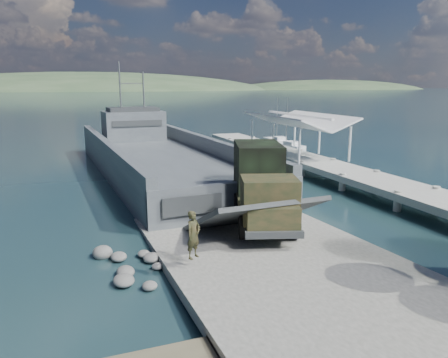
% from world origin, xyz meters
% --- Properties ---
extents(ground, '(1400.00, 1400.00, 0.00)m').
position_xyz_m(ground, '(0.00, 0.00, 0.00)').
color(ground, '#1B3C42').
rests_on(ground, ground).
extents(boat_ramp, '(10.00, 18.00, 0.50)m').
position_xyz_m(boat_ramp, '(0.00, -1.00, 0.25)').
color(boat_ramp, slate).
rests_on(boat_ramp, ground).
extents(shoreline_rocks, '(3.20, 5.60, 0.90)m').
position_xyz_m(shoreline_rocks, '(-6.20, 0.50, 0.00)').
color(shoreline_rocks, '#5D5D5B').
rests_on(shoreline_rocks, ground).
extents(distant_headlands, '(1000.00, 240.00, 48.00)m').
position_xyz_m(distant_headlands, '(50.00, 560.00, 0.00)').
color(distant_headlands, '#304A2E').
rests_on(distant_headlands, ground).
extents(pier, '(6.40, 44.00, 6.10)m').
position_xyz_m(pier, '(13.00, 18.77, 1.60)').
color(pier, '#9F9E96').
rests_on(pier, ground).
extents(landing_craft, '(11.22, 38.87, 11.44)m').
position_xyz_m(landing_craft, '(-0.54, 21.30, 0.93)').
color(landing_craft, '#484F54').
rests_on(landing_craft, ground).
extents(military_truck, '(5.33, 9.41, 4.19)m').
position_xyz_m(military_truck, '(1.62, 4.10, 2.59)').
color(military_truck, black).
rests_on(military_truck, boat_ramp).
extents(soldier, '(0.90, 0.83, 2.06)m').
position_xyz_m(soldier, '(-3.88, -0.93, 1.53)').
color(soldier, black).
rests_on(soldier, boat_ramp).
extents(sailboat_near, '(3.00, 5.68, 6.64)m').
position_xyz_m(sailboat_near, '(17.80, 30.75, 0.35)').
color(sailboat_near, white).
rests_on(sailboat_near, ground).
extents(sailboat_far, '(1.69, 5.36, 6.48)m').
position_xyz_m(sailboat_far, '(19.06, 35.88, 0.35)').
color(sailboat_far, white).
rests_on(sailboat_far, ground).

